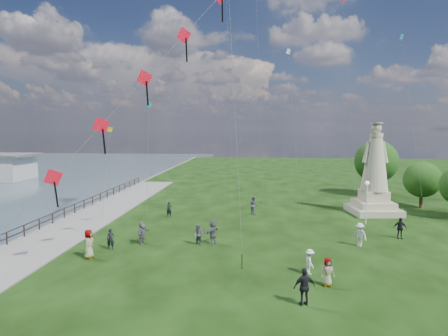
# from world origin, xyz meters

# --- Properties ---
(waterfront) EXTENTS (200.00, 200.00, 1.51)m
(waterfront) POSITION_xyz_m (-15.24, 8.99, -0.06)
(waterfront) COLOR #354750
(waterfront) RESTS_ON ground
(statue) EXTENTS (4.85, 4.85, 8.90)m
(statue) POSITION_xyz_m (12.81, 18.91, 3.36)
(statue) COLOR tan
(statue) RESTS_ON ground
(lamppost) EXTENTS (0.35, 0.35, 3.81)m
(lamppost) POSITION_xyz_m (10.85, 14.42, 2.75)
(lamppost) COLOR silver
(lamppost) RESTS_ON ground
(tree_row) EXTENTS (8.57, 16.23, 6.87)m
(tree_row) POSITION_xyz_m (17.52, 25.27, 3.73)
(tree_row) COLOR #382314
(tree_row) RESTS_ON ground
(person_0) EXTENTS (0.60, 0.47, 1.46)m
(person_0) POSITION_xyz_m (-8.65, 5.88, 0.73)
(person_0) COLOR black
(person_0) RESTS_ON ground
(person_1) EXTENTS (0.87, 0.76, 1.52)m
(person_1) POSITION_xyz_m (-2.79, 7.39, 0.76)
(person_1) COLOR #595960
(person_1) RESTS_ON ground
(person_2) EXTENTS (0.69, 1.03, 1.45)m
(person_2) POSITION_xyz_m (4.39, 2.62, 0.73)
(person_2) COLOR silver
(person_2) RESTS_ON ground
(person_3) EXTENTS (1.16, 0.79, 1.80)m
(person_3) POSITION_xyz_m (3.60, -1.29, 0.90)
(person_3) COLOR black
(person_3) RESTS_ON ground
(person_4) EXTENTS (0.82, 0.59, 1.52)m
(person_4) POSITION_xyz_m (5.09, 1.04, 0.76)
(person_4) COLOR #595960
(person_4) RESTS_ON ground
(person_5) EXTENTS (1.00, 1.62, 1.63)m
(person_5) POSITION_xyz_m (-6.87, 7.36, 0.81)
(person_5) COLOR #595960
(person_5) RESTS_ON ground
(person_6) EXTENTS (0.55, 0.37, 1.45)m
(person_6) POSITION_xyz_m (-6.84, 15.57, 0.72)
(person_6) COLOR black
(person_6) RESTS_ON ground
(person_7) EXTENTS (0.94, 1.00, 1.76)m
(person_7) POSITION_xyz_m (1.07, 17.56, 0.88)
(person_7) COLOR #595960
(person_7) RESTS_ON ground
(person_8) EXTENTS (1.14, 1.18, 1.67)m
(person_8) POSITION_xyz_m (8.63, 8.10, 0.84)
(person_8) COLOR silver
(person_8) RESTS_ON ground
(person_9) EXTENTS (0.99, 0.57, 1.63)m
(person_9) POSITION_xyz_m (12.17, 10.27, 0.81)
(person_9) COLOR black
(person_9) RESTS_ON ground
(person_10) EXTENTS (0.61, 0.95, 1.88)m
(person_10) POSITION_xyz_m (-9.36, 4.05, 0.94)
(person_10) COLOR #595960
(person_10) RESTS_ON ground
(person_11) EXTENTS (1.44, 1.80, 1.80)m
(person_11) POSITION_xyz_m (-1.79, 7.67, 0.90)
(person_11) COLOR #595960
(person_11) RESTS_ON ground
(red_kite_train) EXTENTS (12.67, 9.35, 17.78)m
(red_kite_train) POSITION_xyz_m (-5.88, 4.58, 10.97)
(red_kite_train) COLOR black
(red_kite_train) RESTS_ON ground
(small_kites) EXTENTS (30.55, 15.10, 25.27)m
(small_kites) POSITION_xyz_m (1.71, 22.66, 14.41)
(small_kites) COLOR teal
(small_kites) RESTS_ON ground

